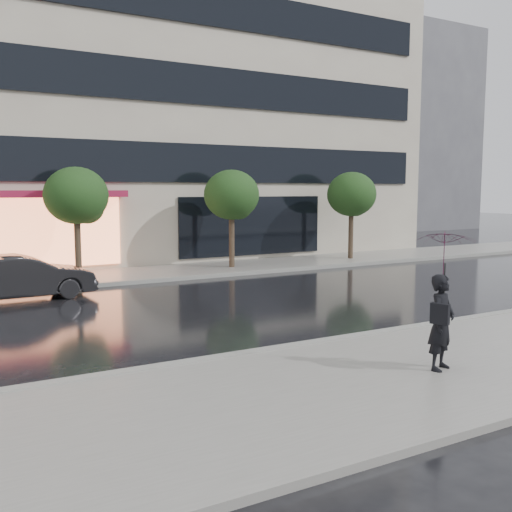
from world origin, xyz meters
TOP-DOWN VIEW (x-y plane):
  - ground at (0.00, 0.00)m, footprint 120.00×120.00m
  - sidewalk_near at (0.00, -3.25)m, footprint 60.00×4.50m
  - sidewalk_far at (0.00, 10.25)m, footprint 60.00×3.50m
  - curb_near at (0.00, -1.00)m, footprint 60.00×0.25m
  - curb_far at (0.00, 8.50)m, footprint 60.00×0.25m
  - office_building at (-0.00, 17.97)m, footprint 30.00×12.76m
  - bg_building_right at (26.00, 28.00)m, footprint 12.00×12.00m
  - tree_mid_west at (-2.94, 10.03)m, footprint 2.20×2.20m
  - tree_mid_east at (3.06, 10.03)m, footprint 2.20×2.20m
  - tree_far_east at (9.06, 10.03)m, footprint 2.20×2.20m
  - parked_car at (-5.12, 7.34)m, footprint 4.07×1.62m
  - pedestrian_with_umbrella at (0.28, -3.50)m, footprint 1.30×1.31m

SIDE VIEW (x-z plane):
  - ground at x=0.00m, z-range 0.00..0.00m
  - sidewalk_near at x=0.00m, z-range 0.00..0.12m
  - sidewalk_far at x=0.00m, z-range 0.00..0.12m
  - curb_near at x=0.00m, z-range 0.00..0.14m
  - curb_far at x=0.00m, z-range 0.00..0.14m
  - parked_car at x=-5.12m, z-range 0.00..1.31m
  - pedestrian_with_umbrella at x=0.28m, z-range 0.52..2.91m
  - tree_mid_west at x=-2.94m, z-range 0.93..4.92m
  - tree_mid_east at x=3.06m, z-range 0.93..4.92m
  - tree_far_east at x=9.06m, z-range 0.93..4.92m
  - bg_building_right at x=26.00m, z-range 0.00..16.00m
  - office_building at x=0.00m, z-range 0.00..18.00m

